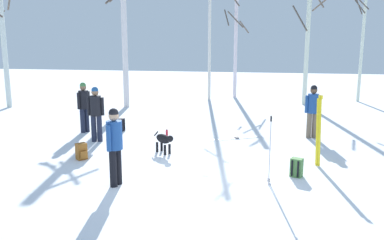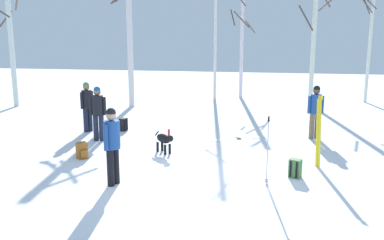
% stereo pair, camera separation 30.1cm
% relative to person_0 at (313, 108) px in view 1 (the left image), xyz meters
% --- Properties ---
extents(ground_plane, '(60.00, 60.00, 0.00)m').
position_rel_person_0_xyz_m(ground_plane, '(-2.89, -4.43, -0.98)').
color(ground_plane, white).
extents(person_0, '(0.51, 0.34, 1.72)m').
position_rel_person_0_xyz_m(person_0, '(0.00, 0.00, 0.00)').
color(person_0, '#72604C').
rests_on(person_0, ground_plane).
extents(person_1, '(0.51, 0.34, 1.72)m').
position_rel_person_0_xyz_m(person_1, '(-6.64, -1.68, 0.00)').
color(person_1, '#1E2338').
rests_on(person_1, ground_plane).
extents(person_2, '(0.34, 0.51, 1.72)m').
position_rel_person_0_xyz_m(person_2, '(-4.66, -5.25, 0.00)').
color(person_2, black).
rests_on(person_2, ground_plane).
extents(person_3, '(0.34, 0.48, 1.72)m').
position_rel_person_0_xyz_m(person_3, '(-7.56, -0.55, 0.00)').
color(person_3, '#1E2338').
rests_on(person_3, ground_plane).
extents(dog, '(0.70, 0.63, 0.57)m').
position_rel_person_0_xyz_m(dog, '(-4.25, -2.60, -0.59)').
color(dog, black).
rests_on(dog, ground_plane).
extents(ski_pair_planted_0, '(0.16, 0.14, 1.80)m').
position_rel_person_0_xyz_m(ski_pair_planted_0, '(-0.17, -2.99, -0.09)').
color(ski_pair_planted_0, yellow).
rests_on(ski_pair_planted_0, ground_plane).
extents(ski_pair_lying_0, '(1.70, 0.99, 0.05)m').
position_rel_person_0_xyz_m(ski_pair_lying_0, '(-2.41, -0.55, -0.97)').
color(ski_pair_lying_0, white).
rests_on(ski_pair_lying_0, ground_plane).
extents(ski_poles_0, '(0.07, 0.23, 1.52)m').
position_rel_person_0_xyz_m(ski_poles_0, '(-1.37, -4.51, -0.17)').
color(ski_poles_0, '#B2B2BC').
rests_on(ski_poles_0, ground_plane).
extents(backpack_0, '(0.35, 0.34, 0.44)m').
position_rel_person_0_xyz_m(backpack_0, '(-6.26, -3.57, -0.77)').
color(backpack_0, '#99591E').
rests_on(backpack_0, ground_plane).
extents(backpack_1, '(0.32, 0.29, 0.44)m').
position_rel_person_0_xyz_m(backpack_1, '(-6.42, -0.19, -0.77)').
color(backpack_1, black).
rests_on(backpack_1, ground_plane).
extents(backpack_2, '(0.32, 0.34, 0.44)m').
position_rel_person_0_xyz_m(backpack_2, '(-0.73, -3.94, -0.77)').
color(backpack_2, '#4C7F3F').
rests_on(backpack_2, ground_plane).
extents(water_bottle_0, '(0.08, 0.08, 0.22)m').
position_rel_person_0_xyz_m(water_bottle_0, '(-4.67, -0.56, -0.88)').
color(water_bottle_0, red).
rests_on(water_bottle_0, ground_plane).
extents(birch_tree_0, '(1.71, 1.53, 6.45)m').
position_rel_person_0_xyz_m(birch_tree_0, '(-13.28, 3.62, 2.39)').
color(birch_tree_0, silver).
rests_on(birch_tree_0, ground_plane).
extents(birch_tree_1, '(1.68, 1.66, 6.23)m').
position_rel_person_0_xyz_m(birch_tree_1, '(-7.91, 4.70, 2.33)').
color(birch_tree_1, silver).
rests_on(birch_tree_1, ground_plane).
extents(birch_tree_2, '(0.76, 0.90, 7.41)m').
position_rel_person_0_xyz_m(birch_tree_2, '(-4.43, 7.70, 2.85)').
color(birch_tree_2, silver).
rests_on(birch_tree_2, ground_plane).
extents(birch_tree_3, '(1.38, 1.04, 5.80)m').
position_rel_person_0_xyz_m(birch_tree_3, '(-3.17, 8.80, 2.09)').
color(birch_tree_3, silver).
rests_on(birch_tree_3, ground_plane).
extents(birch_tree_4, '(1.57, 1.56, 6.14)m').
position_rel_person_0_xyz_m(birch_tree_4, '(0.37, 6.96, 2.24)').
color(birch_tree_4, silver).
rests_on(birch_tree_4, ground_plane).
extents(birch_tree_5, '(0.87, 1.03, 5.41)m').
position_rel_person_0_xyz_m(birch_tree_5, '(3.12, 8.40, 1.73)').
color(birch_tree_5, silver).
rests_on(birch_tree_5, ground_plane).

